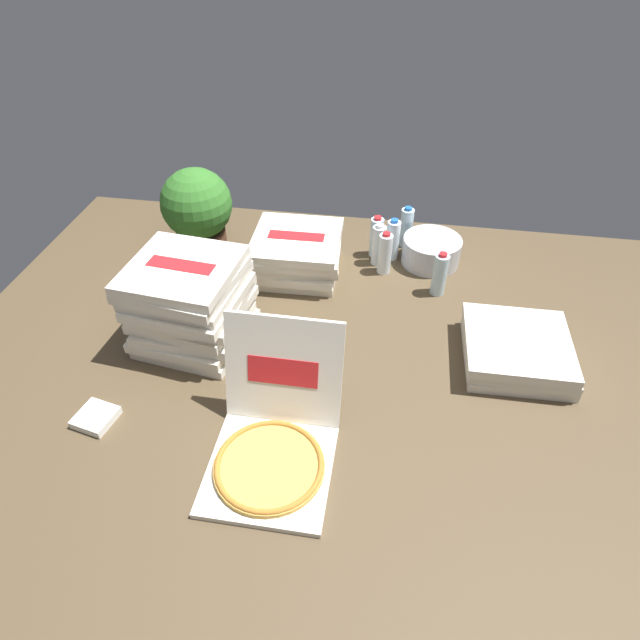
% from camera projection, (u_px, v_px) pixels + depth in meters
% --- Properties ---
extents(ground_plane, '(3.20, 2.40, 0.02)m').
position_uv_depth(ground_plane, '(323.00, 364.00, 2.23)').
color(ground_plane, '#4C3D28').
extents(open_pizza_box, '(0.42, 0.54, 0.43)m').
position_uv_depth(open_pizza_box, '(273.00, 441.00, 1.83)').
color(open_pizza_box, silver).
rests_on(open_pizza_box, ground_plane).
extents(pizza_stack_center_far, '(0.44, 0.43, 0.12)m').
position_uv_depth(pizza_stack_center_far, '(517.00, 350.00, 2.19)').
color(pizza_stack_center_far, silver).
rests_on(pizza_stack_center_far, ground_plane).
extents(pizza_stack_right_near, '(0.47, 0.47, 0.21)m').
position_uv_depth(pizza_stack_right_near, '(296.00, 253.00, 2.66)').
color(pizza_stack_right_near, silver).
rests_on(pizza_stack_right_near, ground_plane).
extents(pizza_stack_center_near, '(0.49, 0.49, 0.38)m').
position_uv_depth(pizza_stack_center_near, '(191.00, 302.00, 2.23)').
color(pizza_stack_center_near, silver).
rests_on(pizza_stack_center_near, ground_plane).
extents(ice_bucket, '(0.29, 0.29, 0.14)m').
position_uv_depth(ice_bucket, '(431.00, 251.00, 2.74)').
color(ice_bucket, '#B7BABF').
rests_on(ice_bucket, ground_plane).
extents(water_bottle_0, '(0.07, 0.07, 0.22)m').
position_uv_depth(water_bottle_0, '(376.00, 237.00, 2.77)').
color(water_bottle_0, silver).
rests_on(water_bottle_0, ground_plane).
extents(water_bottle_1, '(0.07, 0.07, 0.22)m').
position_uv_depth(water_bottle_1, '(378.00, 245.00, 2.71)').
color(water_bottle_1, white).
rests_on(water_bottle_1, ground_plane).
extents(water_bottle_2, '(0.07, 0.07, 0.22)m').
position_uv_depth(water_bottle_2, '(406.00, 227.00, 2.84)').
color(water_bottle_2, silver).
rests_on(water_bottle_2, ground_plane).
extents(water_bottle_3, '(0.07, 0.07, 0.22)m').
position_uv_depth(water_bottle_3, '(385.00, 254.00, 2.65)').
color(water_bottle_3, white).
rests_on(water_bottle_3, ground_plane).
extents(water_bottle_4, '(0.07, 0.07, 0.22)m').
position_uv_depth(water_bottle_4, '(393.00, 240.00, 2.74)').
color(water_bottle_4, white).
rests_on(water_bottle_4, ground_plane).
extents(water_bottle_5, '(0.07, 0.07, 0.22)m').
position_uv_depth(water_bottle_5, '(440.00, 274.00, 2.52)').
color(water_bottle_5, silver).
rests_on(water_bottle_5, ground_plane).
extents(potted_plant, '(0.36, 0.36, 0.45)m').
position_uv_depth(potted_plant, '(197.00, 209.00, 2.72)').
color(potted_plant, '#513323').
rests_on(potted_plant, ground_plane).
extents(napkin_pile, '(0.16, 0.16, 0.03)m').
position_uv_depth(napkin_pile, '(96.00, 417.00, 1.99)').
color(napkin_pile, white).
rests_on(napkin_pile, ground_plane).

